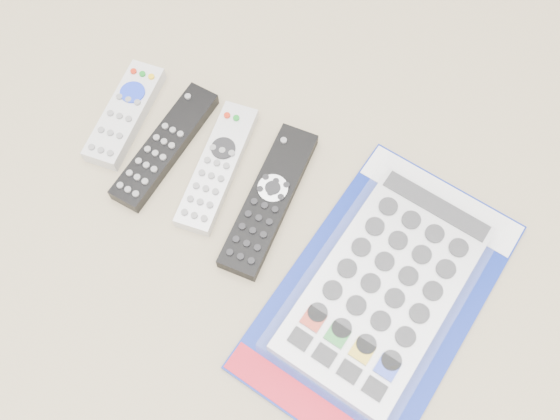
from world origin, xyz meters
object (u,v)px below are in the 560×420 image
at_px(remote_small_grey, 125,114).
at_px(remote_slim_black, 165,146).
at_px(jumbo_remote_packaged, 385,287).
at_px(remote_silver_dvd, 217,167).
at_px(remote_large_black, 269,200).

relative_size(remote_small_grey, remote_slim_black, 0.84).
bearing_deg(remote_small_grey, remote_slim_black, -20.91).
bearing_deg(remote_small_grey, jumbo_remote_packaged, -16.77).
xyz_separation_m(remote_small_grey, remote_slim_black, (0.08, -0.02, -0.00)).
relative_size(remote_silver_dvd, jumbo_remote_packaged, 0.51).
height_order(remote_small_grey, jumbo_remote_packaged, jumbo_remote_packaged).
bearing_deg(remote_large_black, jumbo_remote_packaged, -17.88).
relative_size(remote_slim_black, remote_silver_dvd, 1.02).
height_order(remote_slim_black, jumbo_remote_packaged, jumbo_remote_packaged).
bearing_deg(remote_large_black, remote_slim_black, 173.01).
bearing_deg(remote_small_grey, remote_silver_dvd, -12.46).
bearing_deg(jumbo_remote_packaged, remote_slim_black, 178.58).
relative_size(remote_small_grey, remote_large_black, 0.77).
height_order(remote_silver_dvd, jumbo_remote_packaged, jumbo_remote_packaged).
relative_size(remote_silver_dvd, remote_large_black, 0.90).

